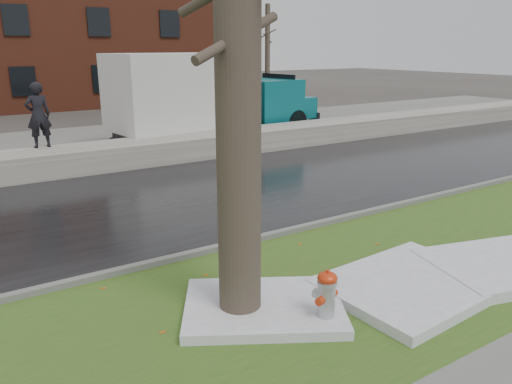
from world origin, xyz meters
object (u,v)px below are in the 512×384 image
box_truck (208,96)px  worker (38,115)px  fire_hydrant (326,296)px  tree (238,44)px

box_truck → worker: box_truck is taller
fire_hydrant → box_truck: bearing=53.5°
worker → tree: bearing=89.3°
box_truck → fire_hydrant: bearing=-119.0°
fire_hydrant → tree: size_ratio=0.11×
tree → box_truck: bearing=64.5°
fire_hydrant → box_truck: size_ratio=0.08×
fire_hydrant → box_truck: 13.77m
tree → worker: bearing=93.6°
fire_hydrant → worker: worker is taller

